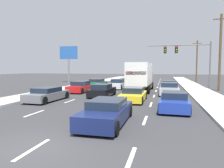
{
  "coord_description": "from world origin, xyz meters",
  "views": [
    {
      "loc": [
        4.36,
        -6.32,
        2.79
      ],
      "look_at": [
        -0.5,
        12.97,
        1.28
      ],
      "focal_mm": 33.31,
      "sensor_mm": 36.0,
      "label": 1
    }
  ],
  "objects_px": {
    "car_red": "(81,87)",
    "utility_pole_far": "(197,60)",
    "utility_pole_mid": "(220,52)",
    "roadside_billboard": "(69,57)",
    "car_yellow": "(134,95)",
    "car_blue": "(174,101)",
    "car_white": "(118,84)",
    "car_black": "(102,91)",
    "car_silver": "(169,89)",
    "car_orange": "(169,85)",
    "box_truck": "(141,75)",
    "car_navy": "(107,112)",
    "car_green": "(97,83)",
    "traffic_signal_mast": "(183,53)",
    "car_gray": "(47,94)"
  },
  "relations": [
    {
      "from": "car_red",
      "to": "utility_pole_far",
      "type": "distance_m",
      "value": 29.28
    },
    {
      "from": "utility_pole_mid",
      "to": "roadside_billboard",
      "type": "height_order",
      "value": "utility_pole_mid"
    },
    {
      "from": "car_yellow",
      "to": "car_blue",
      "type": "bearing_deg",
      "value": -43.34
    },
    {
      "from": "car_white",
      "to": "car_black",
      "type": "xyz_separation_m",
      "value": [
        0.24,
        -8.31,
        -0.01
      ]
    },
    {
      "from": "car_silver",
      "to": "utility_pole_mid",
      "type": "relative_size",
      "value": 0.49
    },
    {
      "from": "car_orange",
      "to": "utility_pole_mid",
      "type": "height_order",
      "value": "utility_pole_mid"
    },
    {
      "from": "box_truck",
      "to": "car_navy",
      "type": "relative_size",
      "value": 1.73
    },
    {
      "from": "car_green",
      "to": "utility_pole_far",
      "type": "xyz_separation_m",
      "value": [
        15.99,
        18.2,
        3.83
      ]
    },
    {
      "from": "box_truck",
      "to": "car_orange",
      "type": "xyz_separation_m",
      "value": [
        3.35,
        3.98,
        -1.45
      ]
    },
    {
      "from": "car_white",
      "to": "traffic_signal_mast",
      "type": "xyz_separation_m",
      "value": [
        8.78,
        3.99,
        4.36
      ]
    },
    {
      "from": "car_navy",
      "to": "car_blue",
      "type": "xyz_separation_m",
      "value": [
        3.44,
        4.48,
        -0.01
      ]
    },
    {
      "from": "box_truck",
      "to": "car_white",
      "type": "bearing_deg",
      "value": 139.09
    },
    {
      "from": "car_black",
      "to": "box_truck",
      "type": "relative_size",
      "value": 0.51
    },
    {
      "from": "car_black",
      "to": "car_silver",
      "type": "xyz_separation_m",
      "value": [
        6.45,
        3.22,
        0.01
      ]
    },
    {
      "from": "traffic_signal_mast",
      "to": "car_orange",
      "type": "bearing_deg",
      "value": -123.56
    },
    {
      "from": "traffic_signal_mast",
      "to": "roadside_billboard",
      "type": "height_order",
      "value": "roadside_billboard"
    },
    {
      "from": "car_yellow",
      "to": "car_navy",
      "type": "distance_m",
      "value": 7.48
    },
    {
      "from": "car_white",
      "to": "car_yellow",
      "type": "distance_m",
      "value": 11.04
    },
    {
      "from": "box_truck",
      "to": "car_blue",
      "type": "height_order",
      "value": "box_truck"
    },
    {
      "from": "car_navy",
      "to": "roadside_billboard",
      "type": "distance_m",
      "value": 31.28
    },
    {
      "from": "car_green",
      "to": "utility_pole_mid",
      "type": "relative_size",
      "value": 0.47
    },
    {
      "from": "car_gray",
      "to": "roadside_billboard",
      "type": "relative_size",
      "value": 0.66
    },
    {
      "from": "box_truck",
      "to": "car_silver",
      "type": "distance_m",
      "value": 4.12
    },
    {
      "from": "car_black",
      "to": "utility_pole_far",
      "type": "distance_m",
      "value": 30.2
    },
    {
      "from": "car_green",
      "to": "car_white",
      "type": "bearing_deg",
      "value": -12.41
    },
    {
      "from": "car_yellow",
      "to": "utility_pole_mid",
      "type": "relative_size",
      "value": 0.46
    },
    {
      "from": "car_navy",
      "to": "utility_pole_mid",
      "type": "relative_size",
      "value": 0.5
    },
    {
      "from": "box_truck",
      "to": "car_yellow",
      "type": "relative_size",
      "value": 1.88
    },
    {
      "from": "car_gray",
      "to": "car_navy",
      "type": "xyz_separation_m",
      "value": [
        6.91,
        -5.8,
        0.02
      ]
    },
    {
      "from": "box_truck",
      "to": "car_navy",
      "type": "height_order",
      "value": "box_truck"
    },
    {
      "from": "car_gray",
      "to": "car_blue",
      "type": "relative_size",
      "value": 1.03
    },
    {
      "from": "car_red",
      "to": "traffic_signal_mast",
      "type": "distance_m",
      "value": 15.84
    },
    {
      "from": "car_white",
      "to": "car_red",
      "type": "bearing_deg",
      "value": -121.98
    },
    {
      "from": "car_white",
      "to": "roadside_billboard",
      "type": "height_order",
      "value": "roadside_billboard"
    },
    {
      "from": "car_orange",
      "to": "car_blue",
      "type": "relative_size",
      "value": 1.04
    },
    {
      "from": "car_green",
      "to": "car_white",
      "type": "distance_m",
      "value": 3.34
    },
    {
      "from": "car_orange",
      "to": "car_blue",
      "type": "height_order",
      "value": "car_blue"
    },
    {
      "from": "traffic_signal_mast",
      "to": "utility_pole_mid",
      "type": "distance_m",
      "value": 5.41
    },
    {
      "from": "traffic_signal_mast",
      "to": "car_navy",
      "type": "bearing_deg",
      "value": -103.81
    },
    {
      "from": "utility_pole_far",
      "to": "roadside_billboard",
      "type": "relative_size",
      "value": 1.23
    },
    {
      "from": "roadside_billboard",
      "to": "box_truck",
      "type": "bearing_deg",
      "value": -38.51
    },
    {
      "from": "roadside_billboard",
      "to": "car_white",
      "type": "bearing_deg",
      "value": -37.78
    },
    {
      "from": "box_truck",
      "to": "car_blue",
      "type": "xyz_separation_m",
      "value": [
        3.4,
        -10.43,
        -1.41
      ]
    },
    {
      "from": "car_silver",
      "to": "roadside_billboard",
      "type": "height_order",
      "value": "roadside_billboard"
    },
    {
      "from": "car_gray",
      "to": "car_yellow",
      "type": "height_order",
      "value": "car_yellow"
    },
    {
      "from": "utility_pole_mid",
      "to": "car_white",
      "type": "bearing_deg",
      "value": -178.45
    },
    {
      "from": "car_navy",
      "to": "utility_pole_far",
      "type": "distance_m",
      "value": 38.16
    },
    {
      "from": "utility_pole_mid",
      "to": "traffic_signal_mast",
      "type": "bearing_deg",
      "value": 137.64
    },
    {
      "from": "car_green",
      "to": "car_blue",
      "type": "bearing_deg",
      "value": -54.44
    },
    {
      "from": "car_gray",
      "to": "utility_pole_far",
      "type": "height_order",
      "value": "utility_pole_far"
    }
  ]
}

